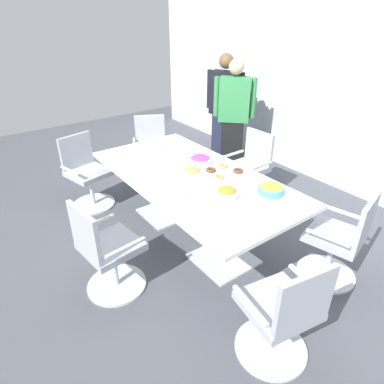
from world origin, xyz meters
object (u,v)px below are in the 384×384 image
office_chair_2 (87,176)px  donut_platter (225,173)px  office_chair_5 (340,243)px  snack_bowl_chips_orange (227,193)px  plate_stack (177,197)px  snack_bowl_cookies (192,173)px  snack_bowl_candy_mix (200,160)px  conference_table (192,186)px  office_chair_1 (152,151)px  napkin_pile (155,150)px  person_standing_0 (224,109)px  office_chair_4 (282,316)px  office_chair_3 (107,253)px  snack_bowl_chips_yellow (271,189)px  person_standing_1 (234,116)px  office_chair_0 (249,171)px

office_chair_2 → donut_platter: office_chair_2 is taller
office_chair_5 → snack_bowl_chips_orange: size_ratio=4.73×
donut_platter → plate_stack: size_ratio=2.11×
snack_bowl_cookies → snack_bowl_candy_mix: (-0.21, 0.26, 0.00)m
office_chair_2 → snack_bowl_chips_orange: office_chair_2 is taller
snack_bowl_cookies → snack_bowl_chips_orange: bearing=-1.0°
conference_table → office_chair_1: office_chair_1 is taller
napkin_pile → office_chair_1: bearing=153.7°
person_standing_0 → snack_bowl_chips_orange: person_standing_0 is taller
conference_table → office_chair_4: office_chair_4 is taller
conference_table → office_chair_3: (0.24, -1.09, -0.22)m
office_chair_2 → napkin_pile: bearing=124.9°
office_chair_5 → donut_platter: (-1.17, -0.38, 0.36)m
office_chair_3 → donut_platter: size_ratio=2.32×
office_chair_3 → snack_bowl_chips_yellow: office_chair_3 is taller
office_chair_1 → person_standing_1: 1.33m
office_chair_0 → snack_bowl_candy_mix: office_chair_0 is taller
office_chair_1 → person_standing_1: size_ratio=0.55×
office_chair_3 → donut_platter: (-0.06, 1.38, 0.36)m
office_chair_3 → person_standing_0: size_ratio=0.53×
office_chair_4 → snack_bowl_chips_yellow: size_ratio=3.76×
office_chair_1 → office_chair_3: (1.82, -1.51, 0.00)m
snack_bowl_cookies → donut_platter: (0.14, 0.32, -0.03)m
conference_table → office_chair_0: office_chair_0 is taller
snack_bowl_cookies → snack_bowl_candy_mix: bearing=128.2°
conference_table → snack_bowl_chips_yellow: bearing=25.5°
snack_bowl_chips_yellow → person_standing_0: bearing=148.9°
person_standing_1 → snack_bowl_chips_yellow: person_standing_1 is taller
snack_bowl_chips_yellow → napkin_pile: bearing=-167.0°
office_chair_1 → office_chair_5: (2.93, 0.25, 0.00)m
office_chair_1 → office_chair_0: bearing=144.1°
plate_stack → napkin_pile: size_ratio=1.00×
office_chair_5 → person_standing_0: size_ratio=0.53×
office_chair_4 → snack_bowl_candy_mix: size_ratio=3.83×
conference_table → person_standing_0: person_standing_0 is taller
office_chair_4 → plate_stack: bearing=100.2°
conference_table → snack_bowl_candy_mix: snack_bowl_candy_mix is taller
person_standing_0 → office_chair_0: bearing=129.7°
office_chair_3 → office_chair_5: size_ratio=1.00×
office_chair_1 → snack_bowl_candy_mix: 1.48m
person_standing_0 → snack_bowl_chips_yellow: person_standing_0 is taller
office_chair_2 → person_standing_0: person_standing_0 is taller
office_chair_5 → person_standing_0: person_standing_0 is taller
office_chair_3 → napkin_pile: size_ratio=4.92×
snack_bowl_candy_mix → person_standing_0: bearing=131.0°
snack_bowl_cookies → donut_platter: snack_bowl_cookies is taller
office_chair_0 → plate_stack: bearing=108.8°
office_chair_0 → office_chair_2: size_ratio=1.00×
office_chair_1 → office_chair_2: size_ratio=1.00×
person_standing_0 → napkin_pile: bearing=86.7°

